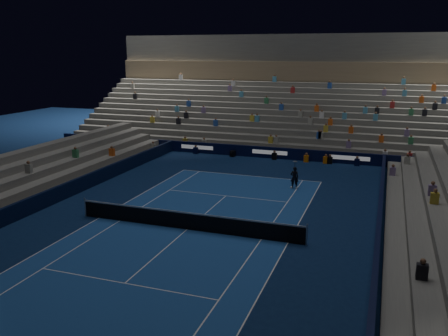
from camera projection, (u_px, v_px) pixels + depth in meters
name	position (u px, v px, depth m)	size (l,w,h in m)	color
ground	(187.00, 230.00, 25.19)	(90.00, 90.00, 0.00)	#0B1E44
court_surface	(187.00, 229.00, 25.19)	(10.97, 23.77, 0.01)	#1A448F
sponsor_barrier_far	(270.00, 153.00, 42.03)	(44.00, 0.25, 1.00)	black
sponsor_barrier_east	(377.00, 245.00, 21.97)	(0.25, 37.00, 1.00)	black
sponsor_barrier_west	(39.00, 202.00, 28.18)	(0.25, 37.00, 1.00)	black
grandstand_main	(292.00, 109.00, 49.95)	(44.00, 15.20, 11.20)	#62625E
tennis_net	(187.00, 221.00, 25.07)	(12.90, 0.10, 1.10)	#B2B2B7
tennis_player	(294.00, 178.00, 32.64)	(0.56, 0.37, 1.54)	black
broadcast_camera	(233.00, 154.00, 42.66)	(0.46, 0.87, 0.53)	black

